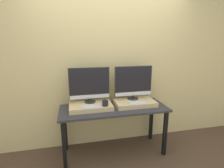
# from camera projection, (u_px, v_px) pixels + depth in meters

# --- Properties ---
(ground_plane) EXTENTS (12.00, 12.00, 0.00)m
(ground_plane) POSITION_uv_depth(u_px,v_px,m) (119.00, 164.00, 2.47)
(ground_plane) COLOR #4C3828
(wall_back) EXTENTS (8.00, 0.04, 2.60)m
(wall_back) POSITION_uv_depth(u_px,v_px,m) (109.00, 67.00, 2.80)
(wall_back) COLOR #DBC684
(wall_back) RESTS_ON ground_plane
(workbench) EXTENTS (1.58, 0.59, 0.74)m
(workbench) POSITION_uv_depth(u_px,v_px,m) (114.00, 113.00, 2.60)
(workbench) COLOR #2D2D33
(workbench) RESTS_ON ground_plane
(wooden_riser_left) EXTENTS (0.61, 0.37, 0.07)m
(wooden_riser_left) POSITION_uv_depth(u_px,v_px,m) (91.00, 106.00, 2.53)
(wooden_riser_left) COLOR #D6B77F
(wooden_riser_left) RESTS_ON workbench
(monitor_left) EXTENTS (0.59, 0.17, 0.52)m
(monitor_left) POSITION_uv_depth(u_px,v_px,m) (89.00, 84.00, 2.55)
(monitor_left) COLOR #282828
(monitor_left) RESTS_ON wooden_riser_left
(keyboard_left) EXTENTS (0.27, 0.12, 0.01)m
(keyboard_left) POSITION_uv_depth(u_px,v_px,m) (92.00, 106.00, 2.41)
(keyboard_left) COLOR silver
(keyboard_left) RESTS_ON wooden_riser_left
(mug) EXTENTS (0.08, 0.08, 0.08)m
(mug) POSITION_uv_depth(u_px,v_px,m) (105.00, 103.00, 2.45)
(mug) COLOR black
(mug) RESTS_ON wooden_riser_left
(wooden_riser_right) EXTENTS (0.61, 0.37, 0.07)m
(wooden_riser_right) POSITION_uv_depth(u_px,v_px,m) (135.00, 103.00, 2.68)
(wooden_riser_right) COLOR #D6B77F
(wooden_riser_right) RESTS_ON workbench
(monitor_right) EXTENTS (0.59, 0.17, 0.52)m
(monitor_right) POSITION_uv_depth(u_px,v_px,m) (133.00, 82.00, 2.69)
(monitor_right) COLOR #282828
(monitor_right) RESTS_ON wooden_riser_right
(keyboard_right) EXTENTS (0.27, 0.12, 0.01)m
(keyboard_right) POSITION_uv_depth(u_px,v_px,m) (138.00, 103.00, 2.56)
(keyboard_right) COLOR silver
(keyboard_right) RESTS_ON wooden_riser_right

